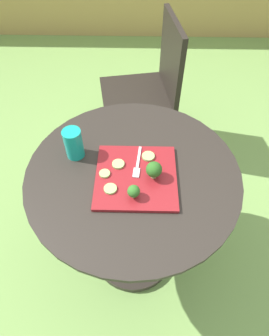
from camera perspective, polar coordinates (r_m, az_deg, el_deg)
ground_plane at (r=1.76m, az=-0.19°, el=-15.88°), size 12.00×12.00×0.00m
patio_table at (r=1.37m, az=-0.24°, el=-8.44°), size 0.82×0.82×0.74m
patio_chair at (r=1.93m, az=3.35°, el=16.10°), size 0.51×0.51×0.90m
salad_plate at (r=1.10m, az=0.29°, el=-1.67°), size 0.30×0.30×0.01m
drinking_glass at (r=1.16m, az=-11.55°, el=4.39°), size 0.07×0.07×0.12m
fork at (r=1.13m, az=0.59°, el=0.63°), size 0.03×0.15×0.00m
broccoli_floret_0 at (r=1.06m, az=3.75°, el=-0.31°), size 0.06×0.06×0.07m
broccoli_floret_1 at (r=1.02m, az=-0.16°, el=-4.50°), size 0.04×0.04×0.05m
cucumber_slice_0 at (r=1.13m, az=-3.14°, el=0.76°), size 0.05×0.05×0.01m
cucumber_slice_1 at (r=1.15m, az=2.66°, el=2.27°), size 0.05×0.05×0.01m
cucumber_slice_2 at (r=1.10m, az=-5.75°, el=-1.06°), size 0.04×0.04×0.01m
cucumber_slice_3 at (r=1.06m, az=-4.66°, el=-3.98°), size 0.05×0.05×0.01m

